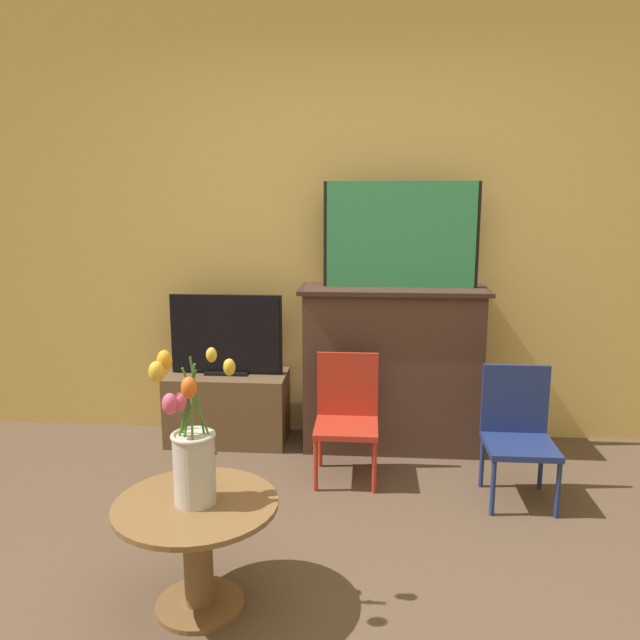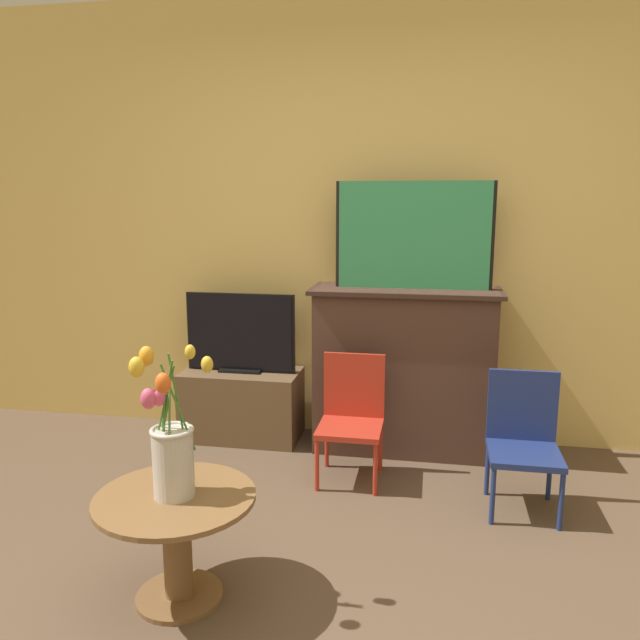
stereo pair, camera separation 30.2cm
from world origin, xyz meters
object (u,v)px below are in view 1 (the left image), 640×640
Objects in this scene: painting at (401,235)px; vase_tulips at (192,452)px; chair_red at (347,411)px; chair_blue at (518,429)px; tv_monitor at (226,336)px.

painting is 1.59× the size of vase_tulips.
chair_blue is (0.87, -0.19, 0.00)m from chair_red.
vase_tulips reaches higher than tv_monitor.
chair_blue is at bearing -47.68° from painting.
vase_tulips is at bearing -143.90° from chair_blue.
tv_monitor is at bearing 98.67° from vase_tulips.
painting reaches higher than chair_blue.
tv_monitor is 1.77m from chair_blue.
tv_monitor reaches higher than chair_blue.
chair_blue is at bearing 36.10° from vase_tulips.
chair_red and chair_blue have the same top height.
chair_blue is at bearing -21.02° from tv_monitor.
vase_tulips is (0.25, -1.63, -0.06)m from tv_monitor.
chair_red is at bearing 167.77° from chair_blue.
painting is 1.35× the size of chair_blue.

